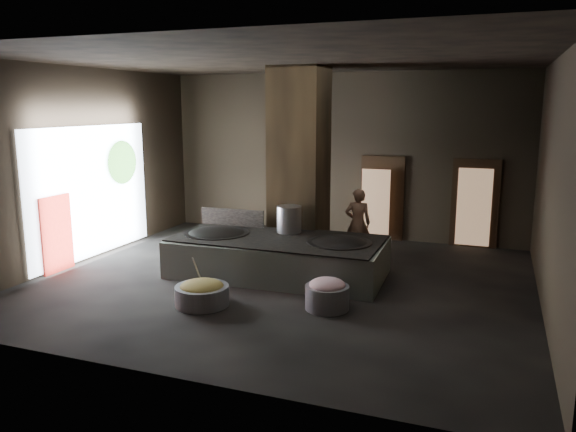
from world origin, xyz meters
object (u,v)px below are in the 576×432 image
at_px(stock_pot, 289,219).
at_px(meat_basin, 327,297).
at_px(hearth_platform, 278,257).
at_px(veg_basin, 202,295).
at_px(wok_right, 339,246).
at_px(cook, 358,223).
at_px(wok_left, 217,236).

relative_size(stock_pot, meat_basin, 0.74).
height_order(hearth_platform, stock_pot, stock_pot).
height_order(stock_pot, veg_basin, stock_pot).
distance_m(wok_right, cook, 1.95).
bearing_deg(hearth_platform, wok_left, 179.99).
xyz_separation_m(wok_right, meat_basin, (0.25, -1.68, -0.53)).
relative_size(stock_pot, veg_basin, 0.60).
relative_size(wok_left, veg_basin, 1.44).
bearing_deg(hearth_platform, stock_pot, 82.82).
xyz_separation_m(cook, veg_basin, (-1.89, -4.24, -0.66)).
bearing_deg(stock_pot, wok_right, -21.04).
relative_size(veg_basin, meat_basin, 1.25).
distance_m(hearth_platform, wok_right, 1.40).
bearing_deg(wok_left, stock_pot, 21.80).
height_order(wok_left, wok_right, wok_left).
xyz_separation_m(wok_left, cook, (2.72, 2.04, 0.09)).
bearing_deg(cook, meat_basin, 79.13).
bearing_deg(veg_basin, stock_pot, 76.47).
relative_size(hearth_platform, wok_right, 3.41).
xyz_separation_m(hearth_platform, wok_left, (-1.45, -0.05, 0.36)).
distance_m(cook, meat_basin, 3.69).
xyz_separation_m(wok_left, meat_basin, (3.05, -1.58, -0.53)).
distance_m(wok_right, veg_basin, 3.08).
bearing_deg(cook, hearth_platform, 41.46).
height_order(wok_right, meat_basin, wok_right).
height_order(wok_right, cook, cook).
xyz_separation_m(stock_pot, veg_basin, (-0.67, -2.80, -0.95)).
height_order(hearth_platform, wok_left, wok_left).
bearing_deg(wok_right, wok_left, -177.95).
bearing_deg(veg_basin, hearth_platform, 74.50).
height_order(wok_right, stock_pot, stock_pot).
bearing_deg(veg_basin, wok_right, 49.32).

